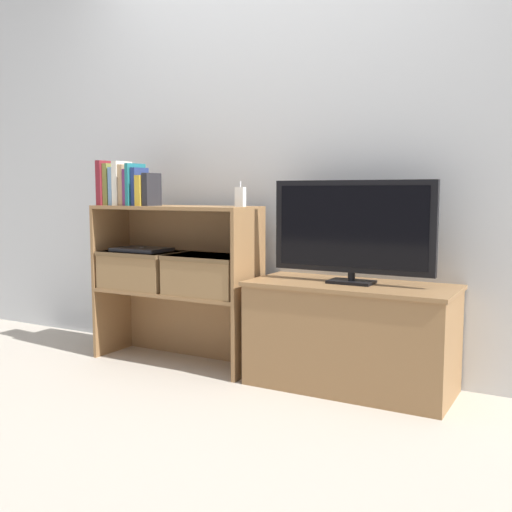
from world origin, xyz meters
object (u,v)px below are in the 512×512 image
object	(u,v)px
book_ivory	(122,183)
book_tan	(127,185)
tv	(352,229)
book_maroon	(107,183)
book_teal	(135,185)
book_skyblue	(117,186)
tv_stand	(350,336)
book_charcoal	(152,189)
laptop	(142,249)
storage_basket_right	(209,273)
book_plum	(132,187)
book_olive	(112,185)
baby_monitor	(240,197)
book_mustard	(146,191)
storage_basket_left	(142,268)
book_navy	(140,187)

from	to	relation	value
book_ivory	book_tan	xyz separation A→B (m)	(0.04, 0.00, -0.01)
tv	book_maroon	distance (m)	1.50
book_maroon	book_teal	xyz separation A→B (m)	(0.21, -0.00, -0.01)
book_skyblue	book_teal	size ratio (longest dim) A/B	0.92
tv_stand	book_charcoal	xyz separation A→B (m)	(-1.15, -0.12, 0.73)
tv_stand	laptop	bearing A→B (deg)	-177.07
tv	storage_basket_right	world-z (taller)	tv
book_tan	laptop	bearing A→B (deg)	43.04
book_plum	book_olive	bearing A→B (deg)	180.00
book_skyblue	storage_basket_right	world-z (taller)	book_skyblue
book_ivory	book_charcoal	bearing A→B (deg)	0.00
book_maroon	laptop	size ratio (longest dim) A/B	0.82
book_skyblue	baby_monitor	bearing A→B (deg)	4.72
book_skyblue	book_charcoal	xyz separation A→B (m)	(0.26, 0.00, -0.02)
book_charcoal	tv	bearing A→B (deg)	5.69
tv_stand	book_skyblue	distance (m)	1.59
book_maroon	book_plum	bearing A→B (deg)	-0.00
book_mustard	storage_basket_left	world-z (taller)	book_mustard
storage_basket_left	tv	bearing A→B (deg)	2.86
book_maroon	storage_basket_left	size ratio (longest dim) A/B	0.58
book_olive	storage_basket_left	world-z (taller)	book_olive
book_tan	baby_monitor	xyz separation A→B (m)	(0.72, 0.07, -0.06)
tv	book_tan	distance (m)	1.35
tv_stand	tv	world-z (taller)	tv
laptop	book_plum	bearing A→B (deg)	-112.11
book_ivory	laptop	size ratio (longest dim) A/B	0.80
book_maroon	book_skyblue	xyz separation A→B (m)	(0.08, -0.00, -0.02)
storage_basket_right	book_ivory	bearing A→B (deg)	-174.83
storage_basket_left	storage_basket_right	xyz separation A→B (m)	(0.47, 0.00, 0.00)
book_olive	book_teal	world-z (taller)	book_olive
tv_stand	book_olive	xyz separation A→B (m)	(-1.44, -0.12, 0.76)
book_navy	book_ivory	bearing A→B (deg)	180.00
book_maroon	book_mustard	distance (m)	0.29
book_skyblue	storage_basket_right	xyz separation A→B (m)	(0.60, 0.05, -0.47)
book_charcoal	book_navy	bearing A→B (deg)	180.00
book_plum	storage_basket_right	bearing A→B (deg)	5.92
book_skyblue	tv	bearing A→B (deg)	4.66
book_ivory	book_navy	size ratio (longest dim) A/B	1.18
book_ivory	baby_monitor	distance (m)	0.76
book_tan	book_maroon	bearing A→B (deg)	180.00
book_maroon	baby_monitor	size ratio (longest dim) A/B	1.94
book_maroon	book_mustard	bearing A→B (deg)	-0.00
book_olive	book_navy	xyz separation A→B (m)	(0.21, 0.00, -0.01)
book_maroon	book_tan	distance (m)	0.15
book_navy	book_mustard	world-z (taller)	book_navy
tv	book_navy	bearing A→B (deg)	-174.71
book_ivory	baby_monitor	world-z (taller)	book_ivory
book_tan	book_mustard	size ratio (longest dim) A/B	1.36
book_olive	book_charcoal	bearing A→B (deg)	0.00
book_plum	book_charcoal	xyz separation A→B (m)	(0.14, 0.00, -0.01)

